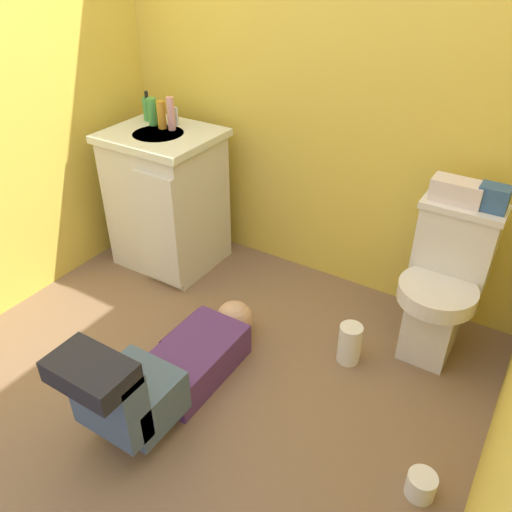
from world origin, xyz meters
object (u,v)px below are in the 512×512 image
(person_plumber, at_px, (166,369))
(bottle_pink, at_px, (171,114))
(vanity_cabinet, at_px, (167,199))
(toilet_paper_roll, at_px, (421,485))
(soap_dispenser, at_px, (148,109))
(tissue_box, at_px, (457,191))
(bottle_amber, at_px, (161,115))
(faucet, at_px, (176,116))
(toilet, at_px, (443,285))
(paper_towel_roll, at_px, (350,344))
(bottle_green, at_px, (153,112))
(toiletry_bag, at_px, (494,198))

(person_plumber, distance_m, bottle_pink, 1.39)
(vanity_cabinet, distance_m, toilet_paper_roll, 1.99)
(soap_dispenser, bearing_deg, toilet_paper_roll, -23.81)
(person_plumber, distance_m, tissue_box, 1.48)
(bottle_amber, bearing_deg, tissue_box, 3.70)
(faucet, xyz_separation_m, soap_dispenser, (-0.19, -0.02, 0.02))
(vanity_cabinet, distance_m, soap_dispenser, 0.52)
(toilet, bearing_deg, vanity_cabinet, -177.35)
(vanity_cabinet, xyz_separation_m, paper_towel_roll, (1.29, -0.25, -0.32))
(toilet, height_order, faucet, faucet)
(paper_towel_roll, bearing_deg, bottle_green, 167.06)
(soap_dispenser, bearing_deg, vanity_cabinet, -33.10)
(toiletry_bag, xyz_separation_m, bottle_pink, (-1.67, -0.09, 0.10))
(person_plumber, xyz_separation_m, bottle_green, (-0.83, 0.97, 0.72))
(soap_dispenser, bearing_deg, tissue_box, 1.26)
(toilet, bearing_deg, person_plumber, -132.21)
(toilet, relative_size, faucet, 7.50)
(person_plumber, bearing_deg, bottle_green, 130.71)
(faucet, xyz_separation_m, tissue_box, (1.55, 0.02, -0.07))
(toilet_paper_roll, bearing_deg, tissue_box, 105.46)
(toiletry_bag, bearing_deg, toilet_paper_roll, -83.53)
(person_plumber, relative_size, toilet_paper_roll, 9.68)
(bottle_amber, bearing_deg, toilet_paper_roll, -23.96)
(bottle_pink, bearing_deg, toiletry_bag, 3.20)
(person_plumber, height_order, bottle_pink, bottle_pink)
(vanity_cabinet, height_order, bottle_pink, bottle_pink)
(bottle_pink, distance_m, paper_towel_roll, 1.54)
(toilet, distance_m, person_plumber, 1.32)
(faucet, bearing_deg, tissue_box, 0.68)
(vanity_cabinet, distance_m, faucet, 0.47)
(person_plumber, height_order, paper_towel_roll, person_plumber)
(vanity_cabinet, distance_m, bottle_amber, 0.48)
(vanity_cabinet, height_order, person_plumber, vanity_cabinet)
(person_plumber, bearing_deg, toilet_paper_roll, 7.13)
(vanity_cabinet, xyz_separation_m, bottle_pink, (0.03, 0.07, 0.49))
(toilet, relative_size, toiletry_bag, 6.05)
(person_plumber, xyz_separation_m, bottle_pink, (-0.69, 0.96, 0.73))
(bottle_pink, relative_size, paper_towel_roll, 0.88)
(bottle_pink, bearing_deg, bottle_amber, -171.60)
(faucet, distance_m, person_plumber, 1.44)
(toilet, height_order, toiletry_bag, toiletry_bag)
(tissue_box, height_order, paper_towel_roll, tissue_box)
(tissue_box, xyz_separation_m, paper_towel_roll, (-0.26, -0.41, -0.70))
(tissue_box, distance_m, soap_dispenser, 1.75)
(faucet, height_order, paper_towel_roll, faucet)
(bottle_amber, bearing_deg, faucet, 69.25)
(soap_dispenser, xyz_separation_m, toilet_paper_roll, (2.00, -0.88, -0.84))
(person_plumber, bearing_deg, bottle_amber, 128.37)
(toilet_paper_roll, bearing_deg, vanity_cabinet, 157.28)
(toiletry_bag, relative_size, toilet_paper_roll, 1.13)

